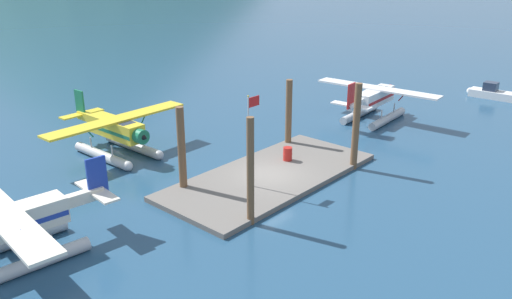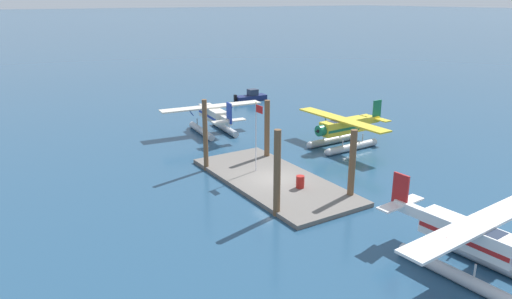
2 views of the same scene
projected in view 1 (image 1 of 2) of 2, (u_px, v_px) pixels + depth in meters
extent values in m
plane|color=navy|center=(270.00, 178.00, 31.63)|extent=(1200.00, 1200.00, 0.00)
cube|color=#66605B|center=(270.00, 176.00, 31.58)|extent=(14.16, 6.22, 0.30)
cylinder|color=brown|center=(250.00, 172.00, 25.29)|extent=(0.38, 0.38, 5.65)
cylinder|color=brown|center=(356.00, 127.00, 32.11)|extent=(0.44, 0.44, 5.55)
cylinder|color=brown|center=(182.00, 150.00, 29.05)|extent=(0.45, 0.45, 5.04)
cylinder|color=brown|center=(289.00, 114.00, 36.14)|extent=(0.45, 0.45, 4.82)
cylinder|color=silver|center=(248.00, 143.00, 29.02)|extent=(0.08, 0.08, 5.26)
cube|color=red|center=(254.00, 102.00, 28.53)|extent=(0.90, 0.03, 0.56)
sphere|color=gold|center=(248.00, 96.00, 28.08)|extent=(0.10, 0.10, 0.10)
cylinder|color=#AD1E19|center=(288.00, 154.00, 33.46)|extent=(0.58, 0.58, 0.88)
torus|color=#AD1E19|center=(288.00, 154.00, 33.46)|extent=(0.62, 0.62, 0.04)
cylinder|color=#B7BABF|center=(133.00, 146.00, 36.10)|extent=(0.75, 5.61, 0.64)
sphere|color=#B7BABF|center=(159.00, 155.00, 34.39)|extent=(0.64, 0.64, 0.64)
cylinder|color=#B7BABF|center=(102.00, 156.00, 34.32)|extent=(0.75, 5.61, 0.64)
sphere|color=#B7BABF|center=(128.00, 166.00, 32.62)|extent=(0.64, 0.64, 0.64)
cylinder|color=#B7BABF|center=(143.00, 140.00, 35.13)|extent=(0.10, 0.10, 0.70)
cylinder|color=#B7BABF|center=(122.00, 133.00, 36.60)|extent=(0.10, 0.10, 0.70)
cylinder|color=#B7BABF|center=(112.00, 150.00, 33.36)|extent=(0.10, 0.10, 0.70)
cylinder|color=#B7BABF|center=(91.00, 142.00, 34.82)|extent=(0.10, 0.10, 0.70)
cube|color=yellow|center=(116.00, 128.00, 34.64)|extent=(1.33, 4.82, 1.20)
cube|color=#196B47|center=(116.00, 129.00, 34.68)|extent=(1.35, 4.73, 0.24)
cube|color=#283347|center=(125.00, 126.00, 33.87)|extent=(1.08, 1.12, 0.56)
cube|color=yellow|center=(117.00, 119.00, 34.22)|extent=(10.43, 1.60, 0.14)
cylinder|color=#196B47|center=(145.00, 117.00, 35.91)|extent=(0.62, 0.09, 0.84)
cylinder|color=#196B47|center=(89.00, 132.00, 32.78)|extent=(0.62, 0.09, 0.84)
cylinder|color=#196B47|center=(141.00, 137.00, 33.00)|extent=(0.97, 0.62, 0.96)
cone|color=black|center=(145.00, 138.00, 32.72)|extent=(0.37, 0.36, 0.36)
cube|color=yellow|center=(88.00, 117.00, 36.59)|extent=(0.48, 2.21, 0.56)
cube|color=#196B47|center=(80.00, 103.00, 36.84)|extent=(0.14, 1.00, 1.90)
cube|color=yellow|center=(82.00, 114.00, 37.04)|extent=(3.22, 0.86, 0.10)
cylinder|color=#B7BABF|center=(26.00, 266.00, 22.13)|extent=(5.64, 1.21, 0.64)
cylinder|color=#B7BABF|center=(7.00, 243.00, 23.85)|extent=(5.64, 1.21, 0.64)
cylinder|color=#B7BABF|center=(52.00, 242.00, 22.65)|extent=(0.10, 0.10, 0.70)
cylinder|color=#B7BABF|center=(31.00, 222.00, 24.38)|extent=(0.10, 0.10, 0.70)
cube|color=silver|center=(10.00, 222.00, 22.42)|extent=(4.90, 1.72, 1.20)
cube|color=#1E389E|center=(10.00, 224.00, 22.46)|extent=(4.81, 1.73, 0.24)
cube|color=silver|center=(0.00, 210.00, 22.00)|extent=(2.45, 10.49, 0.14)
cylinder|color=#1E389E|center=(20.00, 237.00, 20.59)|extent=(0.14, 0.63, 0.84)
cube|color=silver|center=(81.00, 198.00, 24.44)|extent=(2.23, 0.66, 0.56)
cube|color=#1E389E|center=(97.00, 176.00, 24.71)|extent=(1.01, 0.22, 1.90)
cube|color=silver|center=(97.00, 191.00, 24.91)|extent=(1.12, 3.26, 0.10)
cylinder|color=#B7BABF|center=(359.00, 113.00, 43.49)|extent=(5.63, 1.01, 0.64)
sphere|color=#B7BABF|center=(374.00, 106.00, 45.56)|extent=(0.64, 0.64, 0.64)
cylinder|color=#B7BABF|center=(387.00, 119.00, 42.05)|extent=(5.63, 1.01, 0.64)
sphere|color=#B7BABF|center=(401.00, 111.00, 44.12)|extent=(0.64, 0.64, 0.64)
cylinder|color=#B7BABF|center=(367.00, 103.00, 44.14)|extent=(0.10, 0.10, 0.70)
cylinder|color=#B7BABF|center=(353.00, 109.00, 42.37)|extent=(0.10, 0.10, 0.70)
cylinder|color=#B7BABF|center=(394.00, 108.00, 42.70)|extent=(0.10, 0.10, 0.70)
cylinder|color=#B7BABF|center=(382.00, 114.00, 40.93)|extent=(0.10, 0.10, 0.70)
cube|color=white|center=(375.00, 97.00, 42.20)|extent=(4.87, 1.56, 1.20)
cube|color=#B21E1E|center=(375.00, 98.00, 42.24)|extent=(4.78, 1.57, 0.24)
cube|color=#283347|center=(381.00, 90.00, 42.88)|extent=(1.17, 1.13, 0.56)
cube|color=white|center=(377.00, 88.00, 42.19)|extent=(2.09, 10.47, 0.14)
cylinder|color=#B21E1E|center=(353.00, 88.00, 43.57)|extent=(0.12, 0.63, 0.84)
cylinder|color=#B21E1E|center=(402.00, 96.00, 41.04)|extent=(0.12, 0.63, 0.84)
cylinder|color=#B21E1E|center=(389.00, 91.00, 44.20)|extent=(0.66, 1.00, 0.96)
cone|color=black|center=(391.00, 90.00, 44.53)|extent=(0.37, 0.38, 0.36)
cube|color=white|center=(356.00, 104.00, 39.77)|extent=(2.22, 0.59, 0.56)
cube|color=#B21E1E|center=(351.00, 96.00, 38.80)|extent=(1.01, 0.19, 1.90)
cube|color=white|center=(351.00, 105.00, 39.14)|extent=(1.01, 3.25, 0.10)
cube|color=silver|center=(493.00, 94.00, 49.27)|extent=(1.72, 4.27, 0.70)
sphere|color=silver|center=(470.00, 91.00, 50.50)|extent=(0.70, 0.70, 0.70)
cube|color=#283347|center=(491.00, 86.00, 49.18)|extent=(1.16, 1.26, 0.80)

